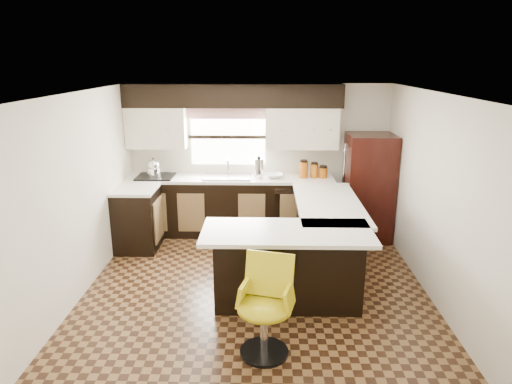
{
  "coord_description": "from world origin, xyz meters",
  "views": [
    {
      "loc": [
        0.12,
        -5.15,
        2.76
      ],
      "look_at": [
        -0.01,
        0.45,
        1.13
      ],
      "focal_mm": 32.0,
      "sensor_mm": 36.0,
      "label": 1
    }
  ],
  "objects_px": {
    "peninsula_return": "(288,268)",
    "bar_chair": "(264,309)",
    "refrigerator": "(368,187)",
    "peninsula_long": "(323,237)"
  },
  "relations": [
    {
      "from": "peninsula_return",
      "to": "bar_chair",
      "type": "xyz_separation_m",
      "value": [
        -0.26,
        -0.97,
        0.04
      ]
    },
    {
      "from": "refrigerator",
      "to": "bar_chair",
      "type": "relative_size",
      "value": 1.71
    },
    {
      "from": "refrigerator",
      "to": "bar_chair",
      "type": "xyz_separation_m",
      "value": [
        -1.61,
        -3.07,
        -0.35
      ]
    },
    {
      "from": "peninsula_long",
      "to": "peninsula_return",
      "type": "distance_m",
      "value": 1.11
    },
    {
      "from": "peninsula_return",
      "to": "refrigerator",
      "type": "bearing_deg",
      "value": 57.36
    },
    {
      "from": "bar_chair",
      "to": "peninsula_long",
      "type": "bearing_deg",
      "value": 81.72
    },
    {
      "from": "peninsula_long",
      "to": "refrigerator",
      "type": "relative_size",
      "value": 1.17
    },
    {
      "from": "refrigerator",
      "to": "bar_chair",
      "type": "bearing_deg",
      "value": -117.67
    },
    {
      "from": "peninsula_long",
      "to": "peninsula_return",
      "type": "relative_size",
      "value": 1.18
    },
    {
      "from": "peninsula_long",
      "to": "refrigerator",
      "type": "distance_m",
      "value": 1.45
    }
  ]
}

